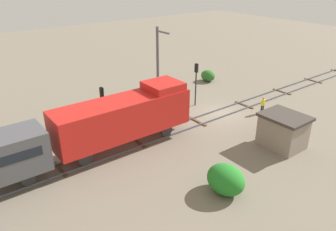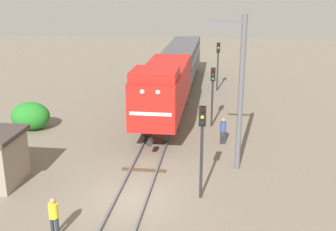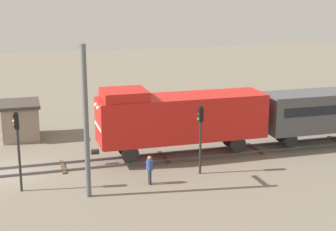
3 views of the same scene
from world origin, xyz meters
name	(u,v)px [view 1 (image 1 of 3)]	position (x,y,z in m)	size (l,w,h in m)	color
ground_plane	(222,113)	(0.00, 0.00, 0.00)	(119.27, 119.27, 0.00)	#756B5B
railway_track	(222,112)	(0.00, 0.00, 0.07)	(2.40, 79.51, 0.16)	#595960
locomotive	(126,116)	(0.00, 10.97, 2.77)	(2.90, 11.60, 4.60)	red
traffic_signal_near	(196,77)	(3.20, 0.75, 3.11)	(0.32, 0.34, 4.50)	#262628
traffic_signal_mid	(103,102)	(3.40, 11.21, 2.91)	(0.32, 0.34, 4.18)	#262628
worker_near_track	(263,104)	(-2.40, -3.16, 1.00)	(0.38, 0.38, 1.70)	#262B38
worker_by_signal	(132,110)	(4.20, 7.87, 1.00)	(0.38, 0.38, 1.70)	#262B38
catenary_mast	(158,67)	(4.94, 4.26, 4.38)	(1.94, 0.28, 8.26)	#595960
relay_hut	(283,131)	(-7.50, 0.92, 1.39)	(3.50, 2.90, 2.74)	gray
bush_near	(208,76)	(8.20, -5.84, 0.71)	(1.94, 1.59, 1.41)	#2B6926
bush_mid	(226,179)	(-8.92, 8.95, 0.96)	(2.65, 2.17, 1.92)	#247926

